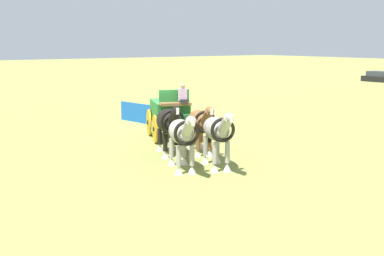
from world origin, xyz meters
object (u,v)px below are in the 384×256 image
object	(u,v)px
draft_horse_lead_near	(217,132)
parked_vehicle_a	(380,77)
draft_horse_rear_near	(200,123)
draft_horse_lead_off	(182,134)
draft_horse_rear_off	(169,123)
show_wagon	(170,114)

from	to	relation	value
draft_horse_lead_near	parked_vehicle_a	world-z (taller)	draft_horse_lead_near
draft_horse_lead_near	parked_vehicle_a	size ratio (longest dim) A/B	0.71
draft_horse_rear_near	draft_horse_lead_off	xyz separation A→B (m)	(1.90, -2.20, 0.04)
draft_horse_lead_off	parked_vehicle_a	distance (m)	46.52
draft_horse_rear_near	draft_horse_rear_off	size ratio (longest dim) A/B	1.01
draft_horse_lead_near	draft_horse_lead_off	size ratio (longest dim) A/B	0.99
draft_horse_rear_near	draft_horse_lead_near	bearing A→B (deg)	-22.68
draft_horse_rear_off	parked_vehicle_a	size ratio (longest dim) A/B	0.73
draft_horse_rear_near	draft_horse_lead_off	size ratio (longest dim) A/B	1.03
parked_vehicle_a	draft_horse_rear_near	bearing A→B (deg)	-64.66
draft_horse_lead_off	parked_vehicle_a	world-z (taller)	draft_horse_lead_off
draft_horse_rear_near	draft_horse_lead_near	size ratio (longest dim) A/B	1.05
draft_horse_rear_off	draft_horse_lead_off	bearing A→B (deg)	-22.68
draft_horse_rear_near	draft_horse_lead_near	distance (m)	2.61
draft_horse_rear_off	draft_horse_lead_near	distance (m)	2.93
draft_horse_rear_off	parked_vehicle_a	xyz separation A→B (m)	(-18.19, 40.69, -0.83)
show_wagon	draft_horse_lead_off	size ratio (longest dim) A/B	1.88
draft_horse_rear_near	draft_horse_lead_near	world-z (taller)	draft_horse_lead_near
show_wagon	draft_horse_lead_near	world-z (taller)	show_wagon
show_wagon	draft_horse_rear_near	bearing A→B (deg)	-12.11
draft_horse_rear_near	draft_horse_rear_off	bearing A→B (deg)	-113.40
draft_horse_rear_off	parked_vehicle_a	distance (m)	44.58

